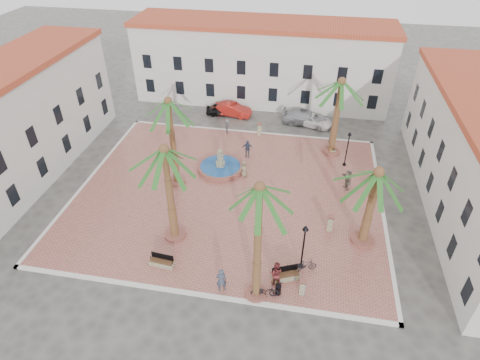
{
  "coord_description": "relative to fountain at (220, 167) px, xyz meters",
  "views": [
    {
      "loc": [
        5.94,
        -27.06,
        21.62
      ],
      "look_at": [
        1.0,
        0.0,
        1.6
      ],
      "focal_mm": 30.0,
      "sensor_mm": 36.0,
      "label": 1
    }
  ],
  "objects": [
    {
      "name": "bench_e",
      "position": [
        13.87,
        -1.01,
        -0.06
      ],
      "size": [
        0.55,
        1.66,
        0.87
      ],
      "rotation": [
        0.0,
        0.0,
        1.6
      ],
      "color": "gray",
      "rests_on": "plaza"
    },
    {
      "name": "pedestrian_north",
      "position": [
        -0.77,
        7.06,
        0.48
      ],
      "size": [
        0.68,
        1.06,
        1.56
      ],
      "primitive_type": "imported",
      "rotation": [
        0.0,
        0.0,
        1.47
      ],
      "color": "#56555A",
      "rests_on": "plaza"
    },
    {
      "name": "bollard_e",
      "position": [
        10.13,
        -6.63,
        0.42
      ],
      "size": [
        0.53,
        0.53,
        1.4
      ],
      "rotation": [
        0.0,
        0.0,
        -0.06
      ],
      "color": "gray",
      "rests_on": "plaza"
    },
    {
      "name": "fountain",
      "position": [
        0.0,
        0.0,
        0.0
      ],
      "size": [
        4.3,
        4.3,
        2.22
      ],
      "color": "#9A5447",
      "rests_on": "plaza"
    },
    {
      "name": "car_silver",
      "position": [
        7.44,
        10.91,
        0.32
      ],
      "size": [
        5.33,
        2.22,
        1.54
      ],
      "primitive_type": "imported",
      "rotation": [
        0.0,
        0.0,
        1.56
      ],
      "color": "#A2A4AB",
      "rests_on": "ground"
    },
    {
      "name": "bollard_se",
      "position": [
        8.38,
        -13.1,
        0.34
      ],
      "size": [
        0.44,
        0.44,
        1.24
      ],
      "rotation": [
        0.0,
        0.0,
        0.0
      ],
      "color": "gray",
      "rests_on": "plaza"
    },
    {
      "name": "palm_e",
      "position": [
        12.58,
        -7.38,
        5.13
      ],
      "size": [
        5.68,
        5.68,
        6.69
      ],
      "color": "#9A5447",
      "rests_on": "plaza"
    },
    {
      "name": "car_white",
      "position": [
        8.11,
        10.66,
        0.19
      ],
      "size": [
        5.1,
        3.61,
        1.29
      ],
      "primitive_type": "imported",
      "rotation": [
        0.0,
        0.0,
        1.22
      ],
      "color": "white",
      "rests_on": "ground"
    },
    {
      "name": "building_north",
      "position": [
        1.49,
        16.65,
        4.31
      ],
      "size": [
        30.4,
        7.4,
        9.5
      ],
      "color": "silver",
      "rests_on": "ground"
    },
    {
      "name": "litter_bin",
      "position": [
        6.85,
        -13.37,
        0.08
      ],
      "size": [
        0.39,
        0.39,
        0.76
      ],
      "primitive_type": "cylinder",
      "color": "black",
      "rests_on": "plaza"
    },
    {
      "name": "car_red",
      "position": [
        -1.15,
        11.42,
        0.3
      ],
      "size": [
        4.72,
        2.16,
        1.5
      ],
      "primitive_type": "imported",
      "rotation": [
        0.0,
        0.0,
        1.44
      ],
      "color": "red",
      "rests_on": "ground"
    },
    {
      "name": "building_west",
      "position": [
        -17.5,
        -3.34,
        4.57
      ],
      "size": [
        6.4,
        24.4,
        10.0
      ],
      "rotation": [
        0.0,
        0.0,
        1.57
      ],
      "color": "silver",
      "rests_on": "ground"
    },
    {
      "name": "bicycle_b",
      "position": [
        8.52,
        -11.03,
        0.16
      ],
      "size": [
        1.59,
        0.88,
        0.92
      ],
      "primitive_type": "imported",
      "rotation": [
        0.0,
        0.0,
        1.88
      ],
      "color": "black",
      "rests_on": "plaza"
    },
    {
      "name": "palm_s",
      "position": [
        5.44,
        -13.71,
        7.64
      ],
      "size": [
        4.67,
        4.67,
        9.13
      ],
      "color": "#9A5447",
      "rests_on": "plaza"
    },
    {
      "name": "lamppost_s",
      "position": [
        8.19,
        -10.78,
        2.33
      ],
      "size": [
        0.42,
        0.42,
        3.89
      ],
      "color": "black",
      "rests_on": "plaza"
    },
    {
      "name": "pedestrian_fountain_a",
      "position": [
        2.4,
        -0.72,
        0.49
      ],
      "size": [
        0.86,
        0.65,
        1.58
      ],
      "primitive_type": "imported",
      "rotation": [
        0.0,
        0.0,
        0.21
      ],
      "color": "#827356",
      "rests_on": "plaza"
    },
    {
      "name": "bench_se",
      "position": [
        7.21,
        -12.06,
        -0.01
      ],
      "size": [
        2.01,
        1.3,
        1.02
      ],
      "rotation": [
        0.0,
        0.0,
        0.4
      ],
      "color": "gray",
      "rests_on": "plaza"
    },
    {
      "name": "bicycle_a",
      "position": [
        6.0,
        -13.74,
        0.18
      ],
      "size": [
        1.91,
        0.96,
        0.96
      ],
      "primitive_type": "imported",
      "rotation": [
        0.0,
        0.0,
        1.76
      ],
      "color": "black",
      "rests_on": "plaza"
    },
    {
      "name": "cyclist_a",
      "position": [
        3.16,
        -13.74,
        0.66
      ],
      "size": [
        0.82,
        0.67,
        1.93
      ],
      "primitive_type": "imported",
      "rotation": [
        0.0,
        0.0,
        3.48
      ],
      "color": "#374255",
      "rests_on": "plaza"
    },
    {
      "name": "kerb_w",
      "position": [
        -11.51,
        -3.34,
        -0.37
      ],
      "size": [
        0.3,
        22.3,
        0.16
      ],
      "primitive_type": "cube",
      "color": "silver",
      "rests_on": "ground"
    },
    {
      "name": "pedestrian_east",
      "position": [
        11.59,
        -0.98,
        0.65
      ],
      "size": [
        1.03,
        1.85,
        1.9
      ],
      "primitive_type": "imported",
      "rotation": [
        0.0,
        0.0,
        -1.29
      ],
      "color": "#6A5F51",
      "rests_on": "plaza"
    },
    {
      "name": "ground",
      "position": [
        1.49,
        -3.34,
        -0.45
      ],
      "size": [
        120.0,
        120.0,
        0.0
      ],
      "primitive_type": "plane",
      "color": "#56544F",
      "rests_on": "ground"
    },
    {
      "name": "lamppost_e",
      "position": [
        11.55,
        2.82,
        2.16
      ],
      "size": [
        0.4,
        0.4,
        3.64
      ],
      "color": "black",
      "rests_on": "plaza"
    },
    {
      "name": "palm_sw",
      "position": [
        -1.45,
        -9.39,
        6.57
      ],
      "size": [
        5.2,
        5.2,
        8.11
      ],
      "color": "#9A5447",
      "rests_on": "plaza"
    },
    {
      "name": "car_black",
      "position": [
        -2.38,
        11.46,
        0.18
      ],
      "size": [
        3.89,
        2.11,
        1.26
      ],
      "primitive_type": "imported",
      "rotation": [
        0.0,
        0.0,
        1.75
      ],
      "color": "black",
      "rests_on": "ground"
    },
    {
      "name": "palm_nw",
      "position": [
        -3.38,
        -2.76,
        6.85
      ],
      "size": [
        4.82,
        4.82,
        8.33
      ],
      "color": "#9A5447",
      "rests_on": "plaza"
    },
    {
      "name": "bench_ne",
      "position": [
        10.33,
        5.47,
        -0.04
      ],
      "size": [
        0.8,
        1.8,
        0.92
      ],
      "rotation": [
        0.0,
        0.0,
        1.73
      ],
      "color": "gray",
      "rests_on": "plaza"
    },
    {
      "name": "cyclist_b",
      "position": [
        6.57,
        -12.53,
        0.65
      ],
      "size": [
        0.94,
        0.73,
        1.91
      ],
      "primitive_type": "imported",
      "rotation": [
        0.0,
        0.0,
        3.13
      ],
      "color": "maroon",
      "rests_on": "plaza"
    },
    {
      "name": "kerb_n",
      "position": [
        1.49,
        7.66,
        -0.37
      ],
      "size": [
        26.3,
        0.3,
        0.16
      ],
      "primitive_type": "cube",
      "color": "silver",
      "rests_on": "ground"
    },
    {
      "name": "bench_s",
      "position": [
        -1.42,
        -12.4,
        -0.04
      ],
      "size": [
        1.79,
        0.69,
        0.92
      ],
      "rotation": [
        0.0,
        0.0,
        -0.09
      ],
      "color": "gray",
      "rests_on": "plaza"
    },
    {
      "name": "pedestrian_fountain_b",
      "position": [
        2.12,
        2.72,
        0.59
      ],
      "size": [
        1.07,
        0.48,
        1.79
      ],
      "primitive_type": "imported",
      "rotation": [
        0.0,
        0.0,
        0.04
      ],
      "color": "#37445B",
      "rests_on": "plaza"
    },
    {
      "name": "plaza",
      "position": [
        1.49,
        -3.34,
        -0.38
      ],
      "size": [
        26.0,
        22.0,
        0.15
      ],
      "primitive_type": "cube",
      "color": "#B06356",
      "rests_on": "ground"
    },
    {
      "name": "palm_ne",
      "position": [
        10.28,
        4.94,
        6.3
      ],
      "size": [
        5.56,
        5.56,
        7.89
      ],
      "color": "#9A5447",
      "rests_on": "plaza"
    },
    {
      "name": "kerb_e",
      "position": [
        14.49,
        -3.34,
        -0.37
      ],
      "size": [
        0.3,
        22.3,
        0.16
      ],
      "primitive_type": "cube",
      "color": "silver",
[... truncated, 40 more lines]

